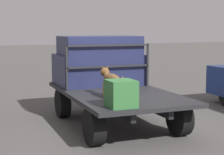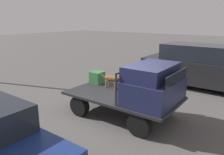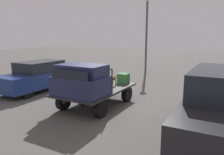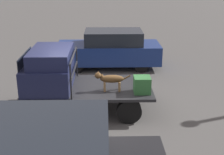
% 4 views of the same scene
% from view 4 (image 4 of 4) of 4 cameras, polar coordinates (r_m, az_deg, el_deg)
% --- Properties ---
extents(ground_plane, '(80.00, 80.00, 0.00)m').
position_cam_4_polar(ground_plane, '(9.56, -4.21, -5.77)').
color(ground_plane, '#514F4C').
extents(flatbed_truck, '(3.71, 2.07, 0.74)m').
position_cam_4_polar(flatbed_truck, '(9.34, -4.29, -2.69)').
color(flatbed_truck, black).
rests_on(flatbed_truck, ground).
extents(truck_cab, '(1.33, 1.95, 1.15)m').
position_cam_4_polar(truck_cab, '(9.22, -11.33, 1.52)').
color(truck_cab, '#1E2347').
rests_on(truck_cab, flatbed_truck).
extents(truck_headboard, '(0.04, 1.95, 0.98)m').
position_cam_4_polar(truck_headboard, '(9.09, -6.97, 2.17)').
color(truck_headboard, '#232326').
rests_on(truck_headboard, flatbed_truck).
extents(dog, '(1.05, 0.23, 0.59)m').
position_cam_4_polar(dog, '(8.80, -0.46, -0.24)').
color(dog, '#9E7547').
rests_on(dog, flatbed_truck).
extents(cargo_crate, '(0.46, 0.46, 0.46)m').
position_cam_4_polar(cargo_crate, '(8.75, 5.51, -1.33)').
color(cargo_crate, '#337038').
rests_on(cargo_crate, flatbed_truck).
extents(parked_sedan, '(4.33, 1.72, 1.60)m').
position_cam_4_polar(parked_sedan, '(13.29, -0.43, 5.22)').
color(parked_sedan, black).
rests_on(parked_sedan, ground).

